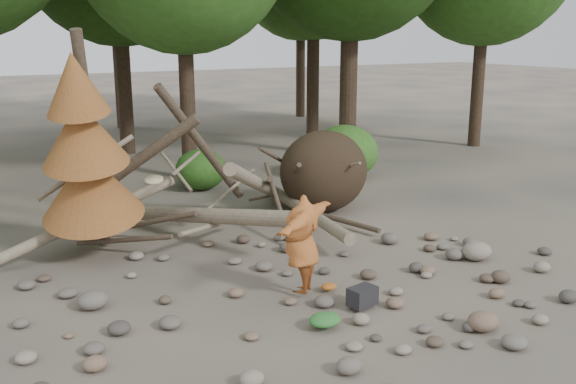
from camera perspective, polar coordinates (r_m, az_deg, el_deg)
ground at (r=10.95m, az=3.50°, el=-8.86°), size 120.00×120.00×0.00m
deadfall_pile at (r=15.12m, az=1.45°, el=1.44°), size 8.55×5.24×3.30m
dead_conifer at (r=12.28m, az=-17.55°, el=3.33°), size 2.06×2.16×4.35m
bush_mid at (r=17.83m, az=-7.76°, el=2.00°), size 1.40×1.40×1.12m
bush_right at (r=19.00m, az=5.01°, el=3.56°), size 2.00×2.00×1.60m
frisbee_thrower at (r=10.47m, az=1.23°, el=-4.62°), size 3.48×1.68×2.18m
backpack at (r=10.34m, az=6.62°, el=-9.49°), size 0.50×0.38×0.30m
cloth_green at (r=9.66m, az=3.29°, el=-11.54°), size 0.50×0.41×0.19m
cloth_orange at (r=10.93m, az=3.64°, el=-8.62°), size 0.28×0.23×0.10m
boulder_front_right at (r=9.99m, az=16.95°, el=-10.94°), size 0.47×0.43×0.28m
boulder_mid_right at (r=12.85m, az=16.42°, el=-5.05°), size 0.59×0.53×0.36m
boulder_mid_left at (r=10.72m, az=-16.96°, el=-9.18°), size 0.48×0.43×0.29m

